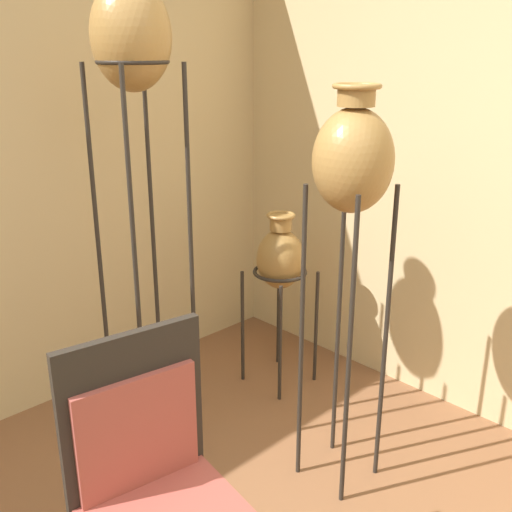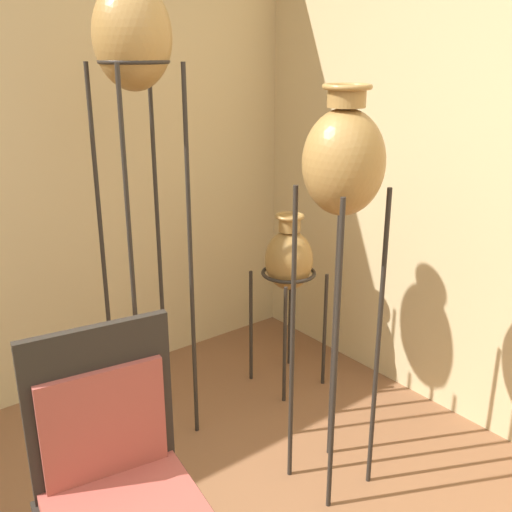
{
  "view_description": "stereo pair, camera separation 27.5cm",
  "coord_description": "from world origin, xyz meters",
  "px_view_note": "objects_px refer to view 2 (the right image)",
  "views": [
    {
      "loc": [
        -0.61,
        -0.71,
        1.81
      ],
      "look_at": [
        1.21,
        1.15,
        0.91
      ],
      "focal_mm": 42.0,
      "sensor_mm": 36.0,
      "label": 1
    },
    {
      "loc": [
        -0.4,
        -0.89,
        1.81
      ],
      "look_at": [
        1.21,
        1.15,
        0.91
      ],
      "focal_mm": 42.0,
      "sensor_mm": 36.0,
      "label": 2
    }
  ],
  "objects_px": {
    "vase_stand_tall": "(133,48)",
    "chair": "(119,481)",
    "vase_stand_medium": "(343,170)",
    "vase_stand_short": "(289,262)"
  },
  "relations": [
    {
      "from": "vase_stand_medium",
      "to": "vase_stand_short",
      "type": "xyz_separation_m",
      "value": [
        0.39,
        0.74,
        -0.66
      ]
    },
    {
      "from": "chair",
      "to": "vase_stand_medium",
      "type": "bearing_deg",
      "value": 16.05
    },
    {
      "from": "vase_stand_tall",
      "to": "chair",
      "type": "distance_m",
      "value": 1.66
    },
    {
      "from": "vase_stand_medium",
      "to": "chair",
      "type": "xyz_separation_m",
      "value": [
        -1.03,
        -0.13,
        -0.79
      ]
    },
    {
      "from": "vase_stand_short",
      "to": "chair",
      "type": "bearing_deg",
      "value": -148.58
    },
    {
      "from": "vase_stand_short",
      "to": "chair",
      "type": "xyz_separation_m",
      "value": [
        -1.43,
        -0.87,
        -0.14
      ]
    },
    {
      "from": "vase_stand_tall",
      "to": "vase_stand_medium",
      "type": "distance_m",
      "value": 1.0
    },
    {
      "from": "chair",
      "to": "vase_stand_tall",
      "type": "bearing_deg",
      "value": 65.44
    },
    {
      "from": "vase_stand_tall",
      "to": "chair",
      "type": "relative_size",
      "value": 2.07
    },
    {
      "from": "vase_stand_tall",
      "to": "vase_stand_short",
      "type": "xyz_separation_m",
      "value": [
        0.81,
        -0.06,
        -1.09
      ]
    }
  ]
}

